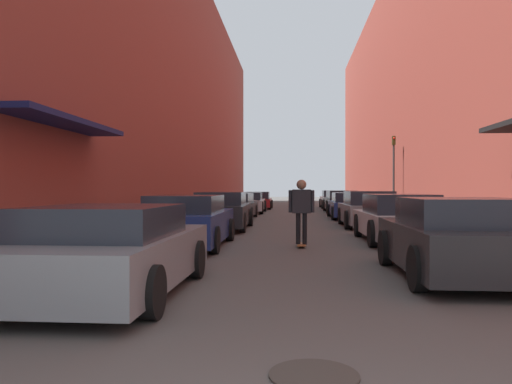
{
  "coord_description": "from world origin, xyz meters",
  "views": [
    {
      "loc": [
        -0.09,
        -1.41,
        1.45
      ],
      "look_at": [
        -1.13,
        12.55,
        1.33
      ],
      "focal_mm": 35.0,
      "sensor_mm": 36.0,
      "label": 1
    }
  ],
  "objects": [
    {
      "name": "parked_car_right_5",
      "position": [
        2.79,
        34.73,
        0.62
      ],
      "size": [
        1.85,
        4.57,
        1.27
      ],
      "color": "silver",
      "rests_on": "ground"
    },
    {
      "name": "parked_car_left_0",
      "position": [
        -2.57,
        5.17,
        0.59
      ],
      "size": [
        2.06,
        4.09,
        1.21
      ],
      "color": "gray",
      "rests_on": "ground"
    },
    {
      "name": "parked_car_left_4",
      "position": [
        -2.66,
        27.42,
        0.59
      ],
      "size": [
        1.85,
        4.81,
        1.19
      ],
      "color": "#B7B7BC",
      "rests_on": "ground"
    },
    {
      "name": "building_row_right",
      "position": [
        7.53,
        26.5,
        7.14
      ],
      "size": [
        4.9,
        53.01,
        14.29
      ],
      "color": "brown",
      "rests_on": "ground"
    },
    {
      "name": "parked_car_left_1",
      "position": [
        -2.69,
        10.71,
        0.62
      ],
      "size": [
        1.94,
        4.37,
        1.27
      ],
      "color": "navy",
      "rests_on": "ground"
    },
    {
      "name": "parked_car_left_2",
      "position": [
        -2.58,
        15.98,
        0.64
      ],
      "size": [
        1.92,
        4.62,
        1.31
      ],
      "color": "#232326",
      "rests_on": "ground"
    },
    {
      "name": "parked_car_right_2",
      "position": [
        2.68,
        17.32,
        0.64
      ],
      "size": [
        1.94,
        4.02,
        1.33
      ],
      "color": "gray",
      "rests_on": "ground"
    },
    {
      "name": "curb_strip_right",
      "position": [
        4.63,
        26.51,
        0.06
      ],
      "size": [
        1.8,
        53.01,
        0.12
      ],
      "color": "gray",
      "rests_on": "ground"
    },
    {
      "name": "parked_car_left_3",
      "position": [
        -2.8,
        21.72,
        0.58
      ],
      "size": [
        1.87,
        4.74,
        1.2
      ],
      "color": "#232326",
      "rests_on": "ground"
    },
    {
      "name": "parked_car_right_1",
      "position": [
        2.72,
        12.18,
        0.62
      ],
      "size": [
        1.94,
        4.42,
        1.28
      ],
      "color": "silver",
      "rests_on": "ground"
    },
    {
      "name": "parked_car_right_4",
      "position": [
        2.78,
        28.72,
        0.64
      ],
      "size": [
        1.95,
        4.75,
        1.29
      ],
      "color": "black",
      "rests_on": "ground"
    },
    {
      "name": "parked_car_right_3",
      "position": [
        2.64,
        22.55,
        0.6
      ],
      "size": [
        2.01,
        4.82,
        1.22
      ],
      "color": "navy",
      "rests_on": "ground"
    },
    {
      "name": "ground",
      "position": [
        0.0,
        21.2,
        0.0
      ],
      "size": [
        116.62,
        116.62,
        0.0
      ],
      "primitive_type": "plane",
      "color": "#4C4947"
    },
    {
      "name": "parked_car_left_5",
      "position": [
        -2.56,
        32.76,
        0.57
      ],
      "size": [
        2.05,
        4.0,
        1.19
      ],
      "color": "maroon",
      "rests_on": "ground"
    },
    {
      "name": "skateboarder",
      "position": [
        0.11,
        10.83,
        1.01
      ],
      "size": [
        0.63,
        0.78,
        1.65
      ],
      "color": "brown",
      "rests_on": "ground"
    },
    {
      "name": "curb_strip_left",
      "position": [
        -4.63,
        26.51,
        0.06
      ],
      "size": [
        1.8,
        53.01,
        0.12
      ],
      "color": "gray",
      "rests_on": "ground"
    },
    {
      "name": "manhole_cover",
      "position": [
        0.07,
        2.42,
        0.01
      ],
      "size": [
        0.7,
        0.7,
        0.02
      ],
      "color": "#332D28",
      "rests_on": "ground"
    },
    {
      "name": "parked_car_right_0",
      "position": [
        2.56,
        6.81,
        0.63
      ],
      "size": [
        2.03,
        3.94,
        1.29
      ],
      "color": "#232326",
      "rests_on": "ground"
    },
    {
      "name": "building_row_left",
      "position": [
        -7.53,
        26.5,
        7.15
      ],
      "size": [
        4.9,
        53.01,
        14.3
      ],
      "color": "brown",
      "rests_on": "ground"
    },
    {
      "name": "traffic_light",
      "position": [
        5.03,
        24.43,
        2.54
      ],
      "size": [
        0.16,
        0.22,
        3.97
      ],
      "color": "#2D2D2D",
      "rests_on": "curb_strip_right"
    }
  ]
}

